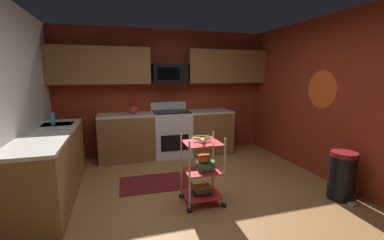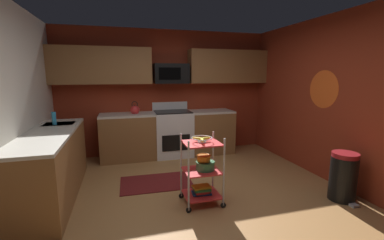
{
  "view_description": "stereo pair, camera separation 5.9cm",
  "coord_description": "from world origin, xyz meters",
  "px_view_note": "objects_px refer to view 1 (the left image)",
  "views": [
    {
      "loc": [
        -1.01,
        -3.04,
        1.69
      ],
      "look_at": [
        0.01,
        0.39,
        1.05
      ],
      "focal_mm": 24.09,
      "sensor_mm": 36.0,
      "label": 1
    },
    {
      "loc": [
        -0.95,
        -3.06,
        1.69
      ],
      "look_at": [
        0.01,
        0.39,
        1.05
      ],
      "focal_mm": 24.09,
      "sensor_mm": 36.0,
      "label": 2
    }
  ],
  "objects_px": {
    "rolling_cart": "(202,170)",
    "book_stack": "(202,190)",
    "mixing_bowl_small": "(204,158)",
    "dish_soap_bottle": "(53,119)",
    "trash_can": "(342,176)",
    "microwave": "(170,74)",
    "mixing_bowl_large": "(206,165)",
    "oven_range": "(171,133)",
    "kettle": "(134,110)",
    "fruit_bowl": "(202,139)"
  },
  "relations": [
    {
      "from": "rolling_cart",
      "to": "book_stack",
      "type": "xyz_separation_m",
      "value": [
        -0.0,
        0.0,
        -0.27
      ]
    },
    {
      "from": "mixing_bowl_small",
      "to": "dish_soap_bottle",
      "type": "bearing_deg",
      "value": 147.46
    },
    {
      "from": "trash_can",
      "to": "dish_soap_bottle",
      "type": "bearing_deg",
      "value": 156.05
    },
    {
      "from": "microwave",
      "to": "mixing_bowl_large",
      "type": "height_order",
      "value": "microwave"
    },
    {
      "from": "oven_range",
      "to": "rolling_cart",
      "type": "height_order",
      "value": "oven_range"
    },
    {
      "from": "mixing_bowl_small",
      "to": "kettle",
      "type": "bearing_deg",
      "value": 109.2
    },
    {
      "from": "microwave",
      "to": "mixing_bowl_small",
      "type": "distance_m",
      "value": 2.47
    },
    {
      "from": "trash_can",
      "to": "book_stack",
      "type": "bearing_deg",
      "value": 167.36
    },
    {
      "from": "oven_range",
      "to": "book_stack",
      "type": "bearing_deg",
      "value": -91.28
    },
    {
      "from": "mixing_bowl_small",
      "to": "book_stack",
      "type": "bearing_deg",
      "value": -160.48
    },
    {
      "from": "microwave",
      "to": "rolling_cart",
      "type": "xyz_separation_m",
      "value": [
        -0.05,
        -2.24,
        -1.25
      ]
    },
    {
      "from": "kettle",
      "to": "trash_can",
      "type": "xyz_separation_m",
      "value": [
        2.58,
        -2.55,
        -0.67
      ]
    },
    {
      "from": "mixing_bowl_large",
      "to": "kettle",
      "type": "xyz_separation_m",
      "value": [
        -0.76,
        2.13,
        0.48
      ]
    },
    {
      "from": "oven_range",
      "to": "dish_soap_bottle",
      "type": "xyz_separation_m",
      "value": [
        -2.02,
        -0.84,
        0.54
      ]
    },
    {
      "from": "fruit_bowl",
      "to": "mixing_bowl_large",
      "type": "xyz_separation_m",
      "value": [
        0.05,
        0.0,
        -0.36
      ]
    },
    {
      "from": "dish_soap_bottle",
      "to": "trash_can",
      "type": "relative_size",
      "value": 0.3
    },
    {
      "from": "oven_range",
      "to": "book_stack",
      "type": "height_order",
      "value": "oven_range"
    },
    {
      "from": "mixing_bowl_large",
      "to": "book_stack",
      "type": "bearing_deg",
      "value": 180.0
    },
    {
      "from": "mixing_bowl_small",
      "to": "dish_soap_bottle",
      "type": "relative_size",
      "value": 0.91
    },
    {
      "from": "fruit_bowl",
      "to": "trash_can",
      "type": "distance_m",
      "value": 2.0
    },
    {
      "from": "rolling_cart",
      "to": "oven_range",
      "type": "bearing_deg",
      "value": 88.72
    },
    {
      "from": "book_stack",
      "to": "rolling_cart",
      "type": "bearing_deg",
      "value": -63.43
    },
    {
      "from": "microwave",
      "to": "rolling_cart",
      "type": "relative_size",
      "value": 0.77
    },
    {
      "from": "kettle",
      "to": "mixing_bowl_small",
      "type": "bearing_deg",
      "value": -70.8
    },
    {
      "from": "mixing_bowl_small",
      "to": "dish_soap_bottle",
      "type": "xyz_separation_m",
      "value": [
        -2.0,
        1.28,
        0.4
      ]
    },
    {
      "from": "trash_can",
      "to": "mixing_bowl_small",
      "type": "bearing_deg",
      "value": 166.85
    },
    {
      "from": "fruit_bowl",
      "to": "kettle",
      "type": "relative_size",
      "value": 1.03
    },
    {
      "from": "kettle",
      "to": "rolling_cart",
      "type": "bearing_deg",
      "value": -71.61
    },
    {
      "from": "microwave",
      "to": "fruit_bowl",
      "type": "bearing_deg",
      "value": -91.21
    },
    {
      "from": "microwave",
      "to": "book_stack",
      "type": "bearing_deg",
      "value": -91.21
    },
    {
      "from": "oven_range",
      "to": "rolling_cart",
      "type": "distance_m",
      "value": 2.13
    },
    {
      "from": "microwave",
      "to": "fruit_bowl",
      "type": "height_order",
      "value": "microwave"
    },
    {
      "from": "mixing_bowl_large",
      "to": "mixing_bowl_small",
      "type": "height_order",
      "value": "mixing_bowl_small"
    },
    {
      "from": "fruit_bowl",
      "to": "mixing_bowl_large",
      "type": "relative_size",
      "value": 1.08
    },
    {
      "from": "kettle",
      "to": "book_stack",
      "type": "bearing_deg",
      "value": -71.61
    },
    {
      "from": "oven_range",
      "to": "microwave",
      "type": "relative_size",
      "value": 1.57
    },
    {
      "from": "kettle",
      "to": "fruit_bowl",
      "type": "bearing_deg",
      "value": -71.61
    },
    {
      "from": "fruit_bowl",
      "to": "trash_can",
      "type": "xyz_separation_m",
      "value": [
        1.87,
        -0.42,
        -0.55
      ]
    },
    {
      "from": "dish_soap_bottle",
      "to": "trash_can",
      "type": "height_order",
      "value": "dish_soap_bottle"
    },
    {
      "from": "rolling_cart",
      "to": "mixing_bowl_small",
      "type": "distance_m",
      "value": 0.17
    },
    {
      "from": "rolling_cart",
      "to": "trash_can",
      "type": "xyz_separation_m",
      "value": [
        1.87,
        -0.42,
        -0.12
      ]
    },
    {
      "from": "book_stack",
      "to": "oven_range",
      "type": "bearing_deg",
      "value": 88.72
    },
    {
      "from": "oven_range",
      "to": "kettle",
      "type": "relative_size",
      "value": 4.17
    },
    {
      "from": "book_stack",
      "to": "dish_soap_bottle",
      "type": "distance_m",
      "value": 2.5
    },
    {
      "from": "mixing_bowl_large",
      "to": "trash_can",
      "type": "bearing_deg",
      "value": -12.97
    },
    {
      "from": "oven_range",
      "to": "dish_soap_bottle",
      "type": "height_order",
      "value": "dish_soap_bottle"
    },
    {
      "from": "fruit_bowl",
      "to": "mixing_bowl_large",
      "type": "height_order",
      "value": "fruit_bowl"
    },
    {
      "from": "microwave",
      "to": "fruit_bowl",
      "type": "distance_m",
      "value": 2.38
    },
    {
      "from": "fruit_bowl",
      "to": "mixing_bowl_large",
      "type": "bearing_deg",
      "value": 0.0
    },
    {
      "from": "book_stack",
      "to": "trash_can",
      "type": "bearing_deg",
      "value": -12.64
    }
  ]
}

